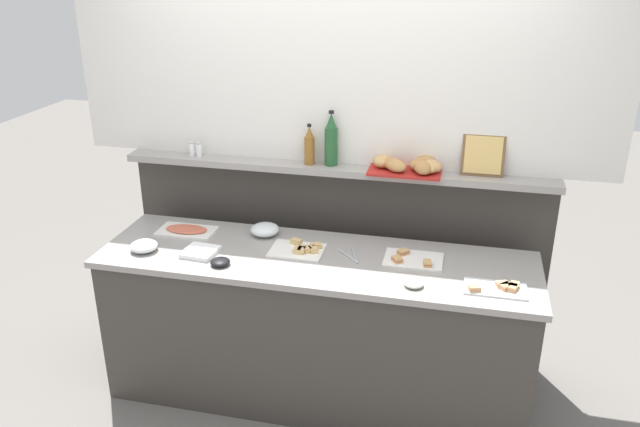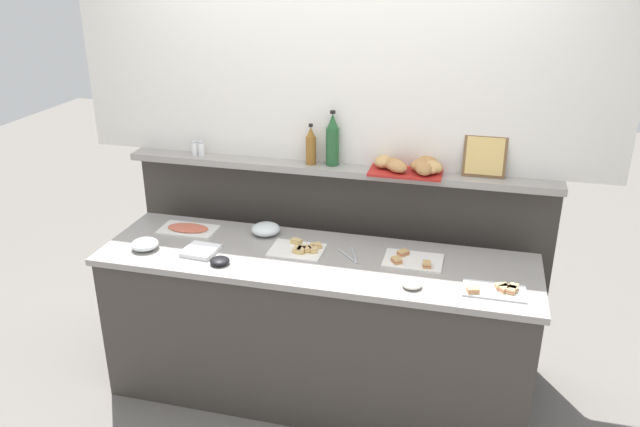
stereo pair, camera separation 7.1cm
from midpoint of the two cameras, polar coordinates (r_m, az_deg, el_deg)
The scene contains 20 objects.
ground_plane at distance 4.34m, azimuth 1.04°, elevation -10.92°, with size 12.00×12.00×0.00m, color slate.
buffet_counter at distance 3.61m, azimuth -0.94°, elevation -10.19°, with size 2.34×0.67×0.89m.
back_ledge_unit at distance 3.93m, azimuth 0.84°, elevation -3.62°, with size 2.51×0.22×1.25m.
upper_wall_panel at distance 3.58m, azimuth 1.04°, elevation 15.05°, with size 3.11×0.08×1.35m, color white.
sandwich_platter_front at distance 3.37m, azimuth 7.69°, elevation -4.09°, with size 0.31×0.21×0.04m.
sandwich_platter_side at distance 3.45m, azimuth -2.41°, elevation -3.24°, with size 0.29×0.22×0.04m.
sandwich_platter_rear at distance 3.18m, azimuth 15.02°, elevation -6.47°, with size 0.30×0.16×0.04m.
cold_cuts_platter at distance 3.77m, azimuth -12.40°, elevation -1.47°, with size 0.33×0.19×0.02m.
glass_bowl_large at distance 3.58m, azimuth -16.06°, elevation -2.85°, with size 0.15×0.15×0.06m.
glass_bowl_medium at distance 3.65m, azimuth -5.52°, elevation -1.49°, with size 0.17×0.17×0.07m.
condiment_bowl_dark at distance 3.13m, azimuth 7.75°, elevation -6.22°, with size 0.10×0.10×0.03m, color silver.
condiment_bowl_teal at distance 3.34m, azimuth -9.55°, elevation -4.31°, with size 0.10×0.10×0.04m, color black.
serving_tongs at distance 3.39m, azimuth 2.25°, elevation -3.80°, with size 0.14×0.18×0.01m.
napkin_stack at distance 3.48m, azimuth -11.26°, elevation -3.40°, with size 0.17×0.17×0.03m, color white.
wine_bottle_green at distance 3.62m, azimuth 0.44°, elevation 6.54°, with size 0.08×0.08×0.32m.
vinegar_bottle_amber at distance 3.65m, azimuth -1.52°, elevation 6.03°, with size 0.06×0.06×0.24m.
salt_shaker at distance 3.90m, azimuth -11.93°, elevation 5.70°, with size 0.03×0.03×0.09m.
pepper_shaker at distance 3.88m, azimuth -11.33°, elevation 5.67°, with size 0.03×0.03×0.09m.
bread_basket at distance 3.55m, azimuth 7.69°, elevation 4.31°, with size 0.42×0.27×0.08m.
framed_picture at distance 3.57m, azimuth 13.87°, elevation 5.12°, with size 0.23×0.07×0.23m.
Camera 1 is at (0.71, -2.94, 2.40)m, focal length 35.69 mm.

